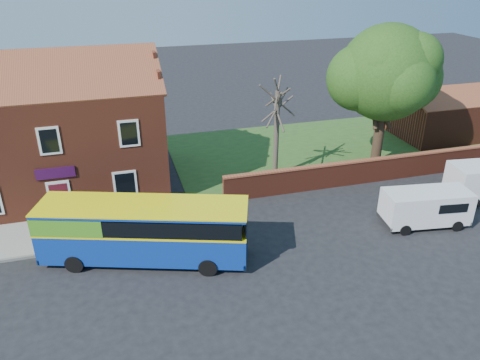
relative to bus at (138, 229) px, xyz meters
name	(u,v)px	position (x,y,z in m)	size (l,w,h in m)	color
ground	(218,278)	(3.25, -2.46, -1.67)	(120.00, 120.00, 0.00)	black
pavement	(62,234)	(-3.75, 3.29, -1.61)	(18.00, 3.50, 0.12)	gray
kerb	(60,252)	(-3.75, 1.54, -1.60)	(18.00, 0.15, 0.14)	slate
grass_strip	(344,146)	(16.25, 10.54, -1.65)	(26.00, 12.00, 0.04)	#426B28
shop_building	(58,136)	(-3.78, 9.04, 1.74)	(12.30, 8.13, 10.50)	brown
boundary_wall	(389,168)	(16.25, 4.54, -0.86)	(22.00, 0.38, 1.60)	maroon
outbuilding	(448,116)	(25.25, 10.54, -0.06)	(8.20, 5.06, 4.17)	maroon
bus	(138,229)	(0.00, 0.00, 0.00)	(9.90, 5.36, 2.94)	#0D3399
van_near	(426,206)	(14.99, -0.99, -0.56)	(4.74, 2.41, 1.99)	white
large_tree	(386,75)	(16.76, 7.02, 4.54)	(7.78, 6.15, 9.48)	black
bare_tree	(277,130)	(9.34, 6.91, 1.55)	(2.35, 2.81, 6.28)	#4C4238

